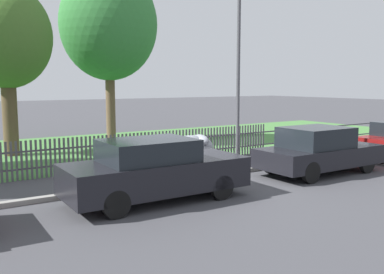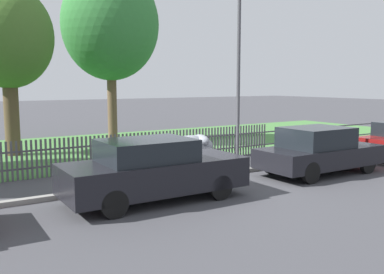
# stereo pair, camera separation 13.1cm
# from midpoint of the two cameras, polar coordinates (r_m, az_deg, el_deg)

# --- Properties ---
(ground_plane) EXTENTS (120.00, 120.00, 0.00)m
(ground_plane) POSITION_cam_midpoint_polar(r_m,az_deg,el_deg) (11.90, -1.06, -5.99)
(ground_plane) COLOR #424247
(kerb_stone) EXTENTS (35.18, 0.20, 0.12)m
(kerb_stone) POSITION_cam_midpoint_polar(r_m,az_deg,el_deg) (11.97, -1.31, -5.62)
(kerb_stone) COLOR gray
(kerb_stone) RESTS_ON ground
(grass_strip) EXTENTS (35.18, 9.38, 0.01)m
(grass_strip) POSITION_cam_midpoint_polar(r_m,az_deg,el_deg) (18.43, -13.20, -1.45)
(grass_strip) COLOR #477F3D
(grass_strip) RESTS_ON ground
(park_fence) EXTENTS (35.18, 0.05, 1.12)m
(park_fence) POSITION_cam_midpoint_polar(r_m,az_deg,el_deg) (14.08, -6.79, -1.65)
(park_fence) COLOR #4C4C51
(park_fence) RESTS_ON ground
(parked_car_black_saloon) EXTENTS (4.26, 1.71, 1.45)m
(parked_car_black_saloon) POSITION_cam_midpoint_polar(r_m,az_deg,el_deg) (9.92, -5.40, -4.38)
(parked_car_black_saloon) COLOR black
(parked_car_black_saloon) RESTS_ON ground
(parked_car_navy_estate) EXTENTS (4.01, 1.70, 1.42)m
(parked_car_navy_estate) POSITION_cam_midpoint_polar(r_m,az_deg,el_deg) (13.37, 16.25, -1.74)
(parked_car_navy_estate) COLOR black
(parked_car_navy_estate) RESTS_ON ground
(covered_motorcycle) EXTENTS (2.07, 0.79, 1.09)m
(covered_motorcycle) POSITION_cam_midpoint_polar(r_m,az_deg,el_deg) (13.43, -0.58, -1.54)
(covered_motorcycle) COLOR black
(covered_motorcycle) RESTS_ON ground
(tree_behind_motorcycle) EXTENTS (3.31, 3.31, 6.32)m
(tree_behind_motorcycle) POSITION_cam_midpoint_polar(r_m,az_deg,el_deg) (17.43, -23.77, 11.99)
(tree_behind_motorcycle) COLOR brown
(tree_behind_motorcycle) RESTS_ON ground
(tree_mid_park) EXTENTS (4.26, 4.26, 7.73)m
(tree_mid_park) POSITION_cam_midpoint_polar(r_m,az_deg,el_deg) (19.72, -11.24, 14.46)
(tree_mid_park) COLOR brown
(tree_mid_park) RESTS_ON ground
(street_lamp) EXTENTS (0.20, 0.79, 5.56)m
(street_lamp) POSITION_cam_midpoint_polar(r_m,az_deg,el_deg) (13.29, 6.21, 10.58)
(street_lamp) COLOR #47474C
(street_lamp) RESTS_ON ground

